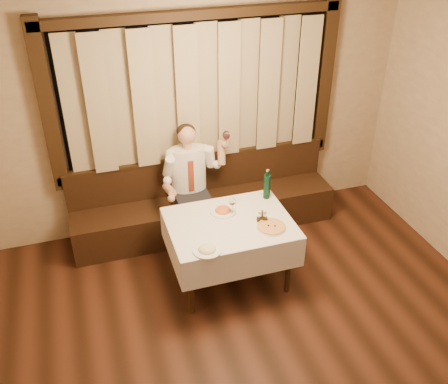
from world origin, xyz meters
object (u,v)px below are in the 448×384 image
object	(u,v)px
pasta_cream	(207,247)
cruet_caddy	(262,217)
green_bottle	(267,186)
dining_table	(230,230)
banquette	(204,206)
seated_man	(191,175)
pizza	(271,227)
pasta_red	(223,209)

from	to	relation	value
pasta_cream	cruet_caddy	bearing A→B (deg)	24.20
green_bottle	dining_table	bearing A→B (deg)	-148.46
pasta_cream	green_bottle	distance (m)	1.13
pasta_cream	green_bottle	bearing A→B (deg)	38.71
pasta_cream	banquette	bearing A→B (deg)	75.99
dining_table	banquette	bearing A→B (deg)	90.00
banquette	seated_man	bearing A→B (deg)	-152.75
dining_table	cruet_caddy	distance (m)	0.36
green_bottle	seated_man	distance (m)	0.93
banquette	pizza	world-z (taller)	banquette
pizza	cruet_caddy	bearing A→B (deg)	106.98
pasta_cream	seated_man	xyz separation A→B (m)	(0.18, 1.31, 0.03)
seated_man	dining_table	bearing A→B (deg)	-79.45
cruet_caddy	green_bottle	bearing A→B (deg)	75.70
banquette	pasta_cream	bearing A→B (deg)	-104.01
cruet_caddy	pizza	bearing A→B (deg)	-60.01
dining_table	pasta_cream	xyz separation A→B (m)	(-0.35, -0.38, 0.14)
cruet_caddy	pasta_cream	bearing A→B (deg)	-142.79
dining_table	pizza	distance (m)	0.44
cruet_caddy	banquette	bearing A→B (deg)	119.29
banquette	seated_man	world-z (taller)	seated_man
dining_table	pasta_red	bearing A→B (deg)	93.25
banquette	seated_man	xyz separation A→B (m)	(-0.17, -0.09, 0.51)
green_bottle	pizza	bearing A→B (deg)	-106.69
pizza	pasta_red	distance (m)	0.57
dining_table	cruet_caddy	size ratio (longest dim) A/B	10.87
banquette	seated_man	distance (m)	0.55
pasta_red	cruet_caddy	bearing A→B (deg)	-39.79
pasta_red	seated_man	world-z (taller)	seated_man
pizza	pasta_cream	xyz separation A→B (m)	(-0.72, -0.16, 0.03)
dining_table	pasta_red	xyz separation A→B (m)	(-0.01, 0.20, 0.14)
banquette	cruet_caddy	distance (m)	1.25
seated_man	banquette	bearing A→B (deg)	27.25
pasta_red	green_bottle	bearing A→B (deg)	13.09
pizza	green_bottle	xyz separation A→B (m)	(0.16, 0.55, 0.14)
pasta_red	pizza	bearing A→B (deg)	-48.20
pizza	seated_man	distance (m)	1.28
dining_table	pasta_red	size ratio (longest dim) A/B	4.65
banquette	pasta_red	bearing A→B (deg)	-90.79
green_bottle	seated_man	size ratio (longest dim) A/B	0.25
dining_table	green_bottle	world-z (taller)	green_bottle
pasta_red	seated_man	bearing A→B (deg)	102.49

